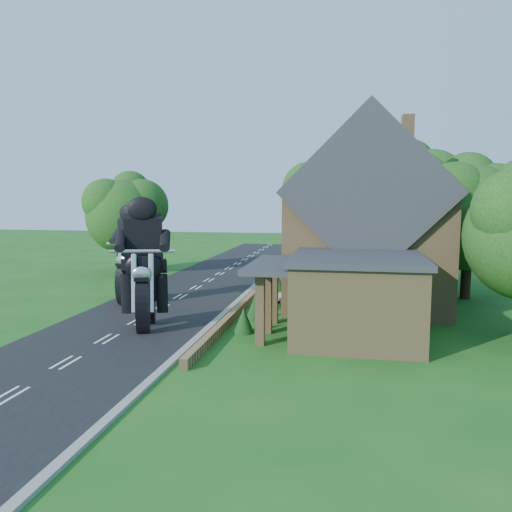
% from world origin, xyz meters
% --- Properties ---
extents(ground, '(120.00, 120.00, 0.00)m').
position_xyz_m(ground, '(0.00, 0.00, 0.00)').
color(ground, '#1A5217').
rests_on(ground, ground).
extents(road, '(7.00, 80.00, 0.02)m').
position_xyz_m(road, '(0.00, 0.00, 0.01)').
color(road, black).
rests_on(road, ground).
extents(kerb, '(0.30, 80.00, 0.12)m').
position_xyz_m(kerb, '(3.65, 0.00, 0.06)').
color(kerb, gray).
rests_on(kerb, ground).
extents(garden_wall, '(0.30, 22.00, 0.40)m').
position_xyz_m(garden_wall, '(4.30, 5.00, 0.20)').
color(garden_wall, '#9C7C4F').
rests_on(garden_wall, ground).
extents(house, '(9.54, 8.64, 10.24)m').
position_xyz_m(house, '(10.49, 6.00, 4.34)').
color(house, '#9C7C4F').
rests_on(house, ground).
extents(annex, '(7.05, 5.94, 3.44)m').
position_xyz_m(annex, '(9.87, -0.80, 1.77)').
color(annex, '#9C7C4F').
rests_on(annex, ground).
extents(tree_house_right, '(6.51, 6.00, 8.40)m').
position_xyz_m(tree_house_right, '(16.65, 8.62, 5.19)').
color(tree_house_right, black).
rests_on(tree_house_right, ground).
extents(tree_behind_house, '(7.81, 7.20, 10.08)m').
position_xyz_m(tree_behind_house, '(14.18, 16.14, 6.23)').
color(tree_behind_house, black).
rests_on(tree_behind_house, ground).
extents(tree_behind_left, '(6.94, 6.40, 9.16)m').
position_xyz_m(tree_behind_left, '(8.16, 17.13, 5.73)').
color(tree_behind_left, black).
rests_on(tree_behind_left, ground).
extents(tree_far_road, '(6.08, 5.60, 7.84)m').
position_xyz_m(tree_far_road, '(-6.86, 14.11, 4.84)').
color(tree_far_road, black).
rests_on(tree_far_road, ground).
extents(shrub_a, '(0.90, 0.90, 1.10)m').
position_xyz_m(shrub_a, '(5.30, -1.00, 0.55)').
color(shrub_a, '#113713').
rests_on(shrub_a, ground).
extents(shrub_b, '(0.90, 0.90, 1.10)m').
position_xyz_m(shrub_b, '(5.30, 1.50, 0.55)').
color(shrub_b, '#113713').
rests_on(shrub_b, ground).
extents(shrub_c, '(0.90, 0.90, 1.10)m').
position_xyz_m(shrub_c, '(5.30, 4.00, 0.55)').
color(shrub_c, '#113713').
rests_on(shrub_c, ground).
extents(shrub_d, '(0.90, 0.90, 1.10)m').
position_xyz_m(shrub_d, '(5.30, 9.00, 0.55)').
color(shrub_d, '#113713').
rests_on(shrub_d, ground).
extents(shrub_e, '(0.90, 0.90, 1.10)m').
position_xyz_m(shrub_e, '(5.30, 11.50, 0.55)').
color(shrub_e, '#113713').
rests_on(shrub_e, ground).
extents(shrub_f, '(0.90, 0.90, 1.10)m').
position_xyz_m(shrub_f, '(5.30, 14.00, 0.55)').
color(shrub_f, '#113713').
rests_on(shrub_f, ground).
extents(motorcycle_lead, '(0.96, 1.92, 1.73)m').
position_xyz_m(motorcycle_lead, '(0.93, -1.20, 0.87)').
color(motorcycle_lead, black).
rests_on(motorcycle_lead, ground).
extents(motorcycle_follow, '(0.93, 1.79, 1.62)m').
position_xyz_m(motorcycle_follow, '(-2.00, 3.87, 0.81)').
color(motorcycle_follow, black).
rests_on(motorcycle_follow, ground).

